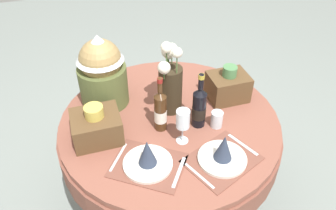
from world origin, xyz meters
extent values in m
plane|color=gray|center=(0.00, 0.00, 0.00)|extent=(8.00, 8.00, 0.00)
cylinder|color=brown|center=(0.00, 0.00, 0.70)|extent=(1.22, 1.22, 0.04)
cylinder|color=brown|center=(0.00, 0.00, 0.61)|extent=(1.25, 1.25, 0.15)
cylinder|color=black|center=(0.00, 0.00, 0.36)|extent=(0.12, 0.12, 0.65)
cylinder|color=black|center=(0.00, 0.00, 0.01)|extent=(0.72, 0.72, 0.03)
cube|color=brown|center=(-0.20, -0.29, 0.73)|extent=(0.43, 0.41, 0.00)
cylinder|color=silver|center=(-0.20, -0.29, 0.74)|extent=(0.24, 0.24, 0.02)
cone|color=#2D384C|center=(-0.20, -0.29, 0.81)|extent=(0.09, 0.09, 0.14)
cube|color=silver|center=(-0.33, -0.20, 0.73)|extent=(0.12, 0.16, 0.00)
cube|color=silver|center=(-0.07, -0.37, 0.73)|extent=(0.12, 0.16, 0.00)
cube|color=brown|center=(0.15, -0.36, 0.73)|extent=(0.41, 0.37, 0.00)
cylinder|color=silver|center=(0.15, -0.36, 0.74)|extent=(0.24, 0.24, 0.02)
cone|color=#2D384C|center=(0.15, -0.36, 0.81)|extent=(0.09, 0.09, 0.14)
cube|color=silver|center=(0.01, -0.42, 0.73)|extent=(0.09, 0.18, 0.00)
cube|color=silver|center=(0.30, -0.30, 0.73)|extent=(0.09, 0.18, 0.00)
cylinder|color=#332819|center=(0.03, 0.09, 0.86)|extent=(0.13, 0.13, 0.27)
sphere|color=silver|center=(0.06, 0.15, 1.08)|extent=(0.06, 0.06, 0.06)
cylinder|color=#4C7038|center=(0.06, 0.15, 1.03)|extent=(0.01, 0.01, 0.07)
sphere|color=silver|center=(0.04, 0.14, 1.06)|extent=(0.06, 0.06, 0.06)
cylinder|color=#4C7038|center=(0.04, 0.14, 1.02)|extent=(0.01, 0.01, 0.04)
sphere|color=silver|center=(0.01, 0.08, 1.14)|extent=(0.06, 0.06, 0.06)
cylinder|color=#4C7038|center=(0.01, 0.08, 1.06)|extent=(0.01, 0.01, 0.12)
sphere|color=silver|center=(0.05, 0.04, 1.12)|extent=(0.06, 0.06, 0.06)
cylinder|color=#4C7038|center=(0.05, 0.04, 1.05)|extent=(0.01, 0.01, 0.10)
sphere|color=silver|center=(0.03, 0.12, 1.09)|extent=(0.07, 0.07, 0.07)
cylinder|color=#4C7038|center=(0.03, 0.12, 1.03)|extent=(0.01, 0.01, 0.06)
sphere|color=silver|center=(-0.03, 0.01, 1.06)|extent=(0.07, 0.07, 0.07)
cylinder|color=#4C7038|center=(-0.03, 0.01, 1.02)|extent=(0.01, 0.01, 0.04)
cylinder|color=black|center=(0.14, -0.08, 0.83)|extent=(0.07, 0.07, 0.21)
cylinder|color=black|center=(0.14, -0.08, 0.81)|extent=(0.08, 0.08, 0.07)
cone|color=black|center=(0.14, -0.08, 0.95)|extent=(0.07, 0.07, 0.03)
cylinder|color=black|center=(0.14, -0.08, 1.01)|extent=(0.03, 0.03, 0.09)
cylinder|color=#B29933|center=(0.14, -0.08, 1.04)|extent=(0.03, 0.03, 0.02)
cylinder|color=#422814|center=(-0.07, -0.05, 0.83)|extent=(0.07, 0.07, 0.21)
cylinder|color=silver|center=(-0.07, -0.05, 0.81)|extent=(0.07, 0.07, 0.07)
cone|color=#422814|center=(-0.07, -0.05, 0.95)|extent=(0.07, 0.07, 0.03)
cylinder|color=#422814|center=(-0.07, -0.05, 1.01)|extent=(0.02, 0.02, 0.08)
cylinder|color=maroon|center=(-0.07, -0.05, 1.04)|extent=(0.03, 0.03, 0.02)
cylinder|color=silver|center=(0.01, -0.18, 0.73)|extent=(0.06, 0.06, 0.00)
cylinder|color=silver|center=(0.01, -0.18, 0.78)|extent=(0.01, 0.01, 0.10)
cylinder|color=silver|center=(0.01, -0.18, 0.87)|extent=(0.07, 0.07, 0.10)
cylinder|color=silver|center=(0.23, -0.12, 0.77)|extent=(0.06, 0.06, 0.09)
cylinder|color=#566033|center=(-0.31, 0.27, 0.84)|extent=(0.27, 0.27, 0.24)
sphere|color=#9E7F4C|center=(-0.31, 0.27, 1.01)|extent=(0.23, 0.23, 0.23)
cone|color=silver|center=(-0.31, 0.27, 1.08)|extent=(0.26, 0.26, 0.15)
cube|color=brown|center=(-0.40, -0.02, 0.80)|extent=(0.24, 0.21, 0.15)
cylinder|color=gold|center=(-0.40, -0.02, 0.90)|extent=(0.10, 0.10, 0.06)
cube|color=brown|center=(0.39, 0.09, 0.80)|extent=(0.23, 0.18, 0.16)
cylinder|color=#4C7F4C|center=(0.39, 0.09, 0.91)|extent=(0.08, 0.08, 0.06)
camera|label=1|loc=(-0.43, -1.35, 1.98)|focal=36.29mm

